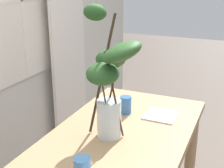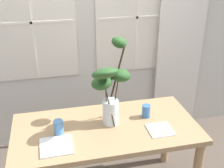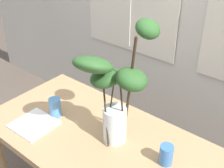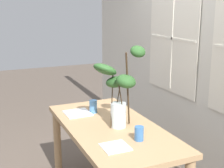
# 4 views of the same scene
# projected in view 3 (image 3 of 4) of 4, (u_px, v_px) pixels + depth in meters

# --- Properties ---
(dining_table) EXTENTS (1.57, 0.77, 0.77)m
(dining_table) POSITION_uv_depth(u_px,v_px,m) (104.00, 154.00, 1.84)
(dining_table) COLOR tan
(dining_table) RESTS_ON ground
(vase_with_branches) EXTENTS (0.41, 0.47, 0.76)m
(vase_with_branches) POSITION_uv_depth(u_px,v_px,m) (114.00, 88.00, 1.59)
(vase_with_branches) COLOR silver
(vase_with_branches) RESTS_ON dining_table
(drinking_glass_blue_left) EXTENTS (0.08, 0.08, 0.13)m
(drinking_glass_blue_left) POSITION_uv_depth(u_px,v_px,m) (55.00, 107.00, 1.95)
(drinking_glass_blue_left) COLOR #4C84BC
(drinking_glass_blue_left) RESTS_ON dining_table
(drinking_glass_blue_right) EXTENTS (0.07, 0.07, 0.12)m
(drinking_glass_blue_right) POSITION_uv_depth(u_px,v_px,m) (166.00, 155.00, 1.59)
(drinking_glass_blue_right) COLOR #386BAD
(drinking_glass_blue_right) RESTS_ON dining_table
(plate_square_left) EXTENTS (0.25, 0.25, 0.01)m
(plate_square_left) POSITION_uv_depth(u_px,v_px,m) (34.00, 124.00, 1.89)
(plate_square_left) COLOR white
(plate_square_left) RESTS_ON dining_table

